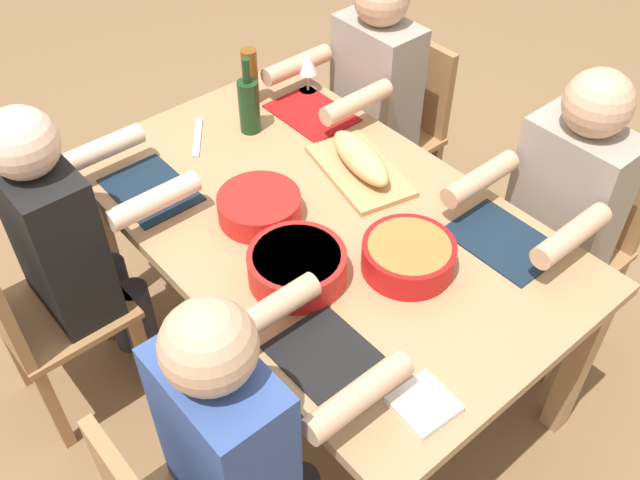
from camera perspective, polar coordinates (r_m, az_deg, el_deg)
ground_plane at (r=2.80m, az=0.00°, el=-9.31°), size 8.00×8.00×0.00m
dining_table at (r=2.31m, az=0.00°, el=0.51°), size 1.66×1.02×0.74m
chair_near_left at (r=2.48m, az=-22.08°, el=-5.50°), size 0.40×0.40×0.85m
diner_near_left at (r=2.36m, az=-19.51°, el=-0.01°), size 0.41×0.53×1.20m
diner_near_right at (r=1.80m, az=-6.45°, el=-15.57°), size 0.41×0.53×1.20m
chair_far_left at (r=3.13m, az=6.23°, el=9.40°), size 0.40×0.40×0.85m
diner_far_left at (r=2.90m, az=3.94°, el=11.60°), size 0.41×0.53×1.20m
chair_far_right at (r=2.73m, az=19.91°, el=0.57°), size 0.40×0.40×0.85m
diner_far_right at (r=2.46m, az=18.71°, el=2.30°), size 0.41×0.53×1.20m
serving_bowl_fruit at (r=2.06m, az=7.17°, el=-1.20°), size 0.27×0.27×0.09m
serving_bowl_pasta at (r=2.01m, az=-1.88°, el=-2.02°), size 0.29×0.29×0.10m
serving_bowl_greens at (r=2.22m, az=-4.94°, el=2.79°), size 0.26×0.26×0.08m
cutting_board at (r=2.41m, az=3.25°, el=5.62°), size 0.44×0.30×0.02m
bread_loaf at (r=2.38m, az=3.30°, el=6.66°), size 0.34×0.18×0.09m
wine_bottle at (r=2.57m, az=-5.77°, el=10.86°), size 0.08×0.08×0.29m
beer_bottle at (r=2.73m, az=-5.67°, el=13.02°), size 0.06×0.06×0.22m
wine_glass at (r=2.78m, az=-1.00°, el=14.00°), size 0.08×0.08×0.17m
placemat_near_left at (r=2.41m, az=-13.54°, el=3.97°), size 0.32×0.23×0.01m
placemat_near_right at (r=1.86m, az=0.99°, el=-9.80°), size 0.32×0.23×0.01m
placemat_far_left at (r=2.70m, az=-0.69°, el=10.24°), size 0.32×0.23×0.01m
placemat_far_right at (r=2.23m, az=14.60°, el=-0.06°), size 0.32×0.23×0.01m
carving_knife at (r=2.61m, az=-9.88°, el=8.20°), size 0.20×0.16×0.01m
napkin_stack at (r=1.79m, az=8.41°, el=-13.05°), size 0.15×0.15×0.02m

